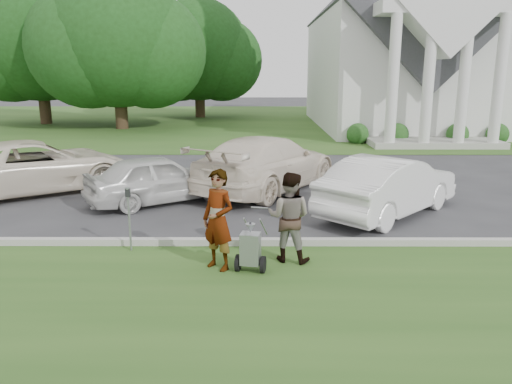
{
  "coord_description": "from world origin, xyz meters",
  "views": [
    {
      "loc": [
        0.48,
        -9.27,
        3.54
      ],
      "look_at": [
        0.45,
        0.0,
        1.28
      ],
      "focal_mm": 35.0,
      "sensor_mm": 36.0,
      "label": 1
    }
  ],
  "objects_px": {
    "person_right": "(289,218)",
    "car_b": "(159,179)",
    "tree_left": "(117,44)",
    "car_a": "(36,166)",
    "car_c": "(267,163)",
    "striping_cart": "(251,250)",
    "parking_meter_near": "(129,212)",
    "person_left": "(218,221)",
    "car_d": "(389,186)",
    "church": "(395,31)",
    "tree_back": "(199,55)",
    "tree_far": "(38,37)"
  },
  "relations": [
    {
      "from": "person_right",
      "to": "car_b",
      "type": "bearing_deg",
      "value": -35.62
    },
    {
      "from": "tree_left",
      "to": "car_b",
      "type": "distance_m",
      "value": 19.37
    },
    {
      "from": "tree_left",
      "to": "car_a",
      "type": "relative_size",
      "value": 1.9
    },
    {
      "from": "tree_left",
      "to": "car_c",
      "type": "bearing_deg",
      "value": -61.86
    },
    {
      "from": "car_a",
      "to": "car_c",
      "type": "height_order",
      "value": "car_c"
    },
    {
      "from": "tree_left",
      "to": "striping_cart",
      "type": "relative_size",
      "value": 9.54
    },
    {
      "from": "person_right",
      "to": "parking_meter_near",
      "type": "height_order",
      "value": "person_right"
    },
    {
      "from": "person_right",
      "to": "car_b",
      "type": "xyz_separation_m",
      "value": [
        -3.3,
        4.34,
        -0.19
      ]
    },
    {
      "from": "striping_cart",
      "to": "tree_left",
      "type": "bearing_deg",
      "value": 121.1
    },
    {
      "from": "striping_cart",
      "to": "parking_meter_near",
      "type": "xyz_separation_m",
      "value": [
        -2.43,
        1.06,
        0.4
      ]
    },
    {
      "from": "person_left",
      "to": "parking_meter_near",
      "type": "bearing_deg",
      "value": -168.81
    },
    {
      "from": "car_a",
      "to": "car_b",
      "type": "xyz_separation_m",
      "value": [
        3.87,
        -1.24,
        -0.11
      ]
    },
    {
      "from": "person_left",
      "to": "car_a",
      "type": "relative_size",
      "value": 0.33
    },
    {
      "from": "car_c",
      "to": "car_d",
      "type": "distance_m",
      "value": 4.02
    },
    {
      "from": "car_a",
      "to": "car_b",
      "type": "bearing_deg",
      "value": -142.23
    },
    {
      "from": "church",
      "to": "car_d",
      "type": "bearing_deg",
      "value": -104.51
    },
    {
      "from": "tree_back",
      "to": "person_right",
      "type": "distance_m",
      "value": 30.95
    },
    {
      "from": "tree_back",
      "to": "person_left",
      "type": "distance_m",
      "value": 31.15
    },
    {
      "from": "church",
      "to": "striping_cart",
      "type": "relative_size",
      "value": 21.63
    },
    {
      "from": "tree_far",
      "to": "parking_meter_near",
      "type": "height_order",
      "value": "tree_far"
    },
    {
      "from": "church",
      "to": "tree_left",
      "type": "relative_size",
      "value": 2.27
    },
    {
      "from": "tree_left",
      "to": "person_left",
      "type": "distance_m",
      "value": 24.35
    },
    {
      "from": "tree_far",
      "to": "person_left",
      "type": "xyz_separation_m",
      "value": [
        13.78,
        -25.69,
        -4.77
      ]
    },
    {
      "from": "car_a",
      "to": "car_c",
      "type": "bearing_deg",
      "value": -122.04
    },
    {
      "from": "striping_cart",
      "to": "person_left",
      "type": "distance_m",
      "value": 0.78
    },
    {
      "from": "church",
      "to": "striping_cart",
      "type": "distance_m",
      "value": 26.05
    },
    {
      "from": "tree_back",
      "to": "car_a",
      "type": "xyz_separation_m",
      "value": [
        -2.09,
        -24.7,
        -3.95
      ]
    },
    {
      "from": "car_a",
      "to": "car_d",
      "type": "relative_size",
      "value": 1.24
    },
    {
      "from": "person_right",
      "to": "tree_back",
      "type": "bearing_deg",
      "value": -63.35
    },
    {
      "from": "striping_cart",
      "to": "car_c",
      "type": "bearing_deg",
      "value": 97.27
    },
    {
      "from": "car_d",
      "to": "car_c",
      "type": "bearing_deg",
      "value": 1.85
    },
    {
      "from": "church",
      "to": "parking_meter_near",
      "type": "bearing_deg",
      "value": -115.81
    },
    {
      "from": "striping_cart",
      "to": "car_a",
      "type": "height_order",
      "value": "car_a"
    },
    {
      "from": "tree_left",
      "to": "person_left",
      "type": "xyz_separation_m",
      "value": [
        7.78,
        -22.69,
        -4.19
      ]
    },
    {
      "from": "person_left",
      "to": "car_d",
      "type": "relative_size",
      "value": 0.41
    },
    {
      "from": "tree_left",
      "to": "person_right",
      "type": "distance_m",
      "value": 24.44
    },
    {
      "from": "parking_meter_near",
      "to": "car_b",
      "type": "distance_m",
      "value": 3.83
    },
    {
      "from": "tree_left",
      "to": "parking_meter_near",
      "type": "bearing_deg",
      "value": -74.74
    },
    {
      "from": "tree_left",
      "to": "striping_cart",
      "type": "height_order",
      "value": "tree_left"
    },
    {
      "from": "person_left",
      "to": "car_a",
      "type": "bearing_deg",
      "value": 172.21
    },
    {
      "from": "striping_cart",
      "to": "person_right",
      "type": "bearing_deg",
      "value": 47.78
    },
    {
      "from": "church",
      "to": "person_right",
      "type": "relative_size",
      "value": 14.06
    },
    {
      "from": "person_left",
      "to": "parking_meter_near",
      "type": "xyz_separation_m",
      "value": [
        -1.84,
        0.92,
        -0.09
      ]
    },
    {
      "from": "car_a",
      "to": "car_c",
      "type": "xyz_separation_m",
      "value": [
        6.87,
        0.29,
        0.05
      ]
    },
    {
      "from": "church",
      "to": "person_right",
      "type": "height_order",
      "value": "church"
    },
    {
      "from": "person_left",
      "to": "car_b",
      "type": "distance_m",
      "value": 5.15
    },
    {
      "from": "striping_cart",
      "to": "car_a",
      "type": "distance_m",
      "value": 8.91
    },
    {
      "from": "person_right",
      "to": "parking_meter_near",
      "type": "relative_size",
      "value": 1.31
    },
    {
      "from": "parking_meter_near",
      "to": "car_a",
      "type": "distance_m",
      "value": 6.47
    },
    {
      "from": "striping_cart",
      "to": "car_c",
      "type": "xyz_separation_m",
      "value": [
        0.41,
        6.41,
        0.4
      ]
    }
  ]
}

